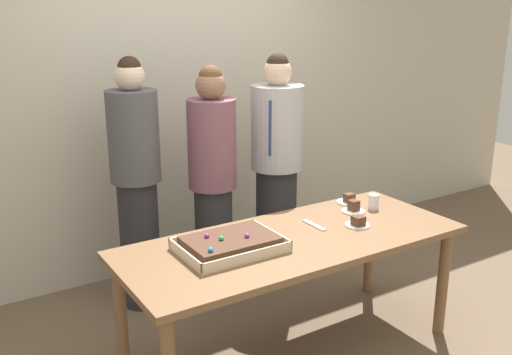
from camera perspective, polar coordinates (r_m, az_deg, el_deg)
The scene contains 12 objects.
ground_plane at distance 3.67m, azimuth 3.46°, elevation -16.80°, with size 12.00×12.00×0.00m, color brown.
interior_back_panel at distance 4.49m, azimuth -8.34°, elevation 9.80°, with size 8.00×0.12×3.00m, color beige.
party_table at distance 3.35m, azimuth 3.66°, elevation -7.34°, with size 2.02×0.82×0.74m.
sheet_cake at distance 3.14m, azimuth -2.58°, elevation -6.61°, with size 0.55×0.40×0.10m.
plated_slice_near_left at distance 3.93m, azimuth 9.15°, elevation -2.22°, with size 0.15×0.15×0.07m.
plated_slice_near_right at distance 3.53m, azimuth 10.07°, elevation -4.44°, with size 0.15×0.15×0.07m.
plated_slice_far_left at distance 3.77m, azimuth 9.65°, elevation -3.02°, with size 0.15×0.15×0.08m.
drink_cup_nearest at distance 3.84m, azimuth 11.59°, elevation -2.37°, with size 0.07×0.07×0.10m, color white.
cake_server_utensil at distance 3.51m, azimuth 5.80°, elevation -4.74°, with size 0.03×0.20×0.01m, color silver.
person_serving_front at distance 3.99m, azimuth -4.32°, elevation -0.34°, with size 0.33×0.33×1.65m.
person_green_shirt_behind at distance 4.22m, azimuth 2.05°, elevation 0.92°, with size 0.38×0.38×1.71m.
person_striped_tie_right at distance 3.91m, azimuth -11.79°, elevation -0.45°, with size 0.33×0.33×1.72m.
Camera 1 is at (-1.81, -2.47, 2.01)m, focal length 40.31 mm.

